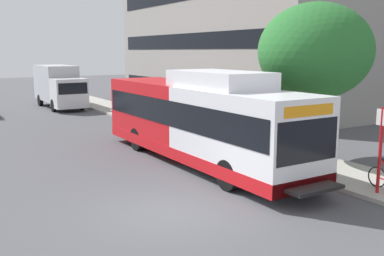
{
  "coord_description": "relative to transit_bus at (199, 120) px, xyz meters",
  "views": [
    {
      "loc": [
        -5.45,
        -10.11,
        4.35
      ],
      "look_at": [
        2.88,
        3.37,
        1.6
      ],
      "focal_mm": 41.48,
      "sensor_mm": 36.0,
      "label": 1
    }
  ],
  "objects": [
    {
      "name": "ground_plane",
      "position": [
        -3.75,
        3.71,
        -1.7
      ],
      "size": [
        120.0,
        120.0,
        0.0
      ],
      "primitive_type": "plane",
      "color": "#4C4C51"
    },
    {
      "name": "sidewalk_curb",
      "position": [
        3.25,
        1.71,
        -1.63
      ],
      "size": [
        3.0,
        56.0,
        0.14
      ],
      "primitive_type": "cube",
      "color": "#A8A399",
      "rests_on": "ground"
    },
    {
      "name": "transit_bus",
      "position": [
        0.0,
        0.0,
        0.0
      ],
      "size": [
        2.58,
        12.25,
        3.65
      ],
      "color": "white",
      "rests_on": "ground"
    },
    {
      "name": "bus_stop_sign_pole",
      "position": [
        2.31,
        -6.41,
        -0.05
      ],
      "size": [
        0.1,
        0.36,
        2.6
      ],
      "color": "red",
      "rests_on": "sidewalk_curb"
    },
    {
      "name": "street_tree_near_stop",
      "position": [
        4.18,
        -1.92,
        2.63
      ],
      "size": [
        4.46,
        4.46,
        6.1
      ],
      "color": "#4C3823",
      "rests_on": "sidewalk_curb"
    },
    {
      "name": "box_truck_background",
      "position": [
        0.08,
        20.26,
        0.04
      ],
      "size": [
        2.32,
        7.01,
        3.25
      ],
      "color": "silver",
      "rests_on": "ground"
    },
    {
      "name": "lattice_comm_tower",
      "position": [
        19.17,
        33.43,
        6.82
      ],
      "size": [
        1.1,
        1.1,
        25.9
      ],
      "color": "#B7B7BC",
      "rests_on": "ground"
    }
  ]
}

